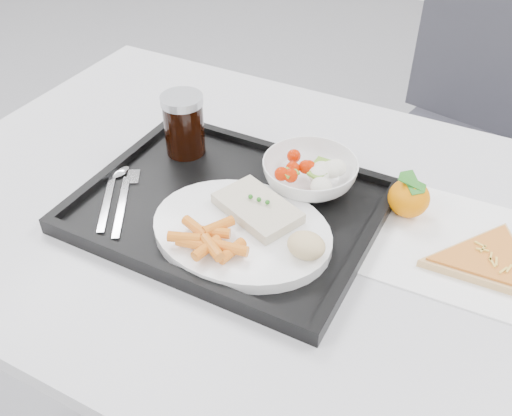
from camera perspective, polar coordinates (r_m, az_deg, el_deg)
name	(u,v)px	position (r m, az deg, el deg)	size (l,w,h in m)	color
table	(273,243)	(0.94, 1.66, -3.55)	(1.20, 0.80, 0.75)	#BCBCBE
chair	(471,120)	(1.64, 20.66, 8.19)	(0.50, 0.50, 0.93)	#35353D
tray	(229,208)	(0.89, -2.67, 0.02)	(0.45, 0.35, 0.03)	black
dinner_plate	(242,231)	(0.83, -1.45, -2.36)	(0.27, 0.27, 0.02)	white
fish_fillet	(257,208)	(0.84, 0.14, -0.01)	(0.15, 0.12, 0.02)	beige
bread_roll	(306,245)	(0.77, 5.05, -3.74)	(0.07, 0.06, 0.03)	tan
salad_bowl	(310,174)	(0.92, 5.40, 3.43)	(0.15, 0.15, 0.05)	white
cola_glass	(184,124)	(0.99, -7.23, 8.38)	(0.07, 0.07, 0.11)	black
cutlery	(118,190)	(0.94, -13.63, 1.75)	(0.12, 0.16, 0.01)	silver
napkin	(443,241)	(0.89, 18.21, -3.16)	(0.26, 0.25, 0.00)	white
tangerine	(409,198)	(0.90, 15.04, 0.99)	(0.08, 0.08, 0.07)	orange
pizza_slice	(489,261)	(0.87, 22.23, -4.95)	(0.27, 0.27, 0.02)	tan
carrot_pile	(210,240)	(0.78, -4.67, -3.21)	(0.11, 0.09, 0.02)	orange
salad_contents	(316,172)	(0.90, 5.98, 3.63)	(0.10, 0.09, 0.03)	#BB1E00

